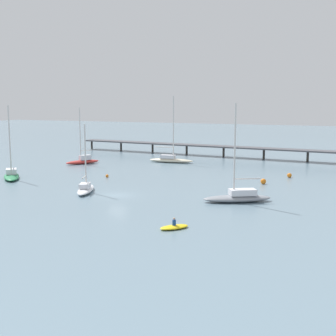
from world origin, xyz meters
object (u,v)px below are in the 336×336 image
Objects in this scene: pier at (298,144)px; mooring_buoy_outer at (107,176)px; sailboat_green at (11,174)px; mooring_buoy_far at (289,175)px; sailboat_white at (86,188)px; sailboat_cream at (171,159)px; sailboat_red at (83,160)px; dinghy_yellow at (174,227)px; sailboat_gray at (238,196)px; mooring_buoy_near at (263,181)px.

pier is 149.27× the size of mooring_buoy_outer.
mooring_buoy_far is at bearing 25.31° from sailboat_green.
sailboat_white is 33.88m from mooring_buoy_far.
sailboat_green reaches higher than mooring_buoy_outer.
mooring_buoy_outer is at bearing -95.11° from sailboat_cream.
pier is 6.78× the size of sailboat_red.
mooring_buoy_outer is (-1.93, -21.60, -0.51)m from sailboat_cream.
sailboat_cream is at bearing 31.03° from sailboat_red.
mooring_buoy_outer is (-22.53, 23.71, 0.05)m from dinghy_yellow.
sailboat_green reaches higher than pier.
mooring_buoy_far is (23.64, 24.28, -0.23)m from sailboat_white.
pier is 6.47× the size of sailboat_green.
sailboat_green is 23.07× the size of mooring_buoy_outer.
mooring_buoy_near is at bearing 89.55° from sailboat_gray.
sailboat_white is at bearing -114.94° from pier.
sailboat_cream is at bearing 114.45° from dinghy_yellow.
sailboat_gray is at bearing -20.14° from mooring_buoy_outer.
pier is 101.01× the size of mooring_buoy_far.
sailboat_red is 39.22m from mooring_buoy_near.
sailboat_gray is 14.78m from dinghy_yellow.
pier reaches higher than dinghy_yellow.
sailboat_white is at bearing 147.62° from dinghy_yellow.
sailboat_green is at bearing -163.06° from mooring_buoy_near.
mooring_buoy_near is at bearing -11.49° from sailboat_red.
dinghy_yellow is (-3.02, -58.12, -3.37)m from pier.
mooring_buoy_outer is 0.61× the size of mooring_buoy_near.
mooring_buoy_near is at bearing -108.54° from mooring_buoy_far.
sailboat_gray is at bearing 7.66° from sailboat_white.
sailboat_red is 14.90× the size of mooring_buoy_far.
pier is 57.38m from sailboat_green.
pier is 5.64× the size of sailboat_cream.
mooring_buoy_near is at bearing -36.42° from sailboat_cream.
sailboat_cream reaches higher than sailboat_white.
sailboat_red is at bearing 125.57° from sailboat_white.
sailboat_green is 0.97× the size of sailboat_gray.
mooring_buoy_far reaches higher than mooring_buoy_outer.
sailboat_white is at bearing -172.34° from sailboat_gray.
sailboat_gray reaches higher than sailboat_white.
sailboat_red is at bearing 137.31° from mooring_buoy_outer.
sailboat_gray reaches higher than mooring_buoy_near.
sailboat_red is at bearing 134.89° from dinghy_yellow.
sailboat_green is 15.61× the size of mooring_buoy_far.
dinghy_yellow is 4.25× the size of mooring_buoy_far.
mooring_buoy_near reaches higher than mooring_buoy_outer.
mooring_buoy_near is (21.04, 16.52, -0.19)m from sailboat_white.
sailboat_white is at bearing -71.55° from mooring_buoy_outer.
mooring_buoy_near is (38.82, 11.82, -0.27)m from sailboat_green.
sailboat_cream is at bearing 143.58° from mooring_buoy_near.
sailboat_green is at bearing 165.22° from sailboat_white.
pier reaches higher than mooring_buoy_outer.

